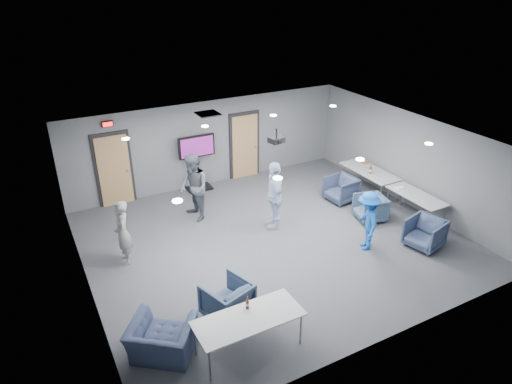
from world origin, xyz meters
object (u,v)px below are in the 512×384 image
person_b (194,188)px  person_c (274,195)px  chair_front_a (227,300)px  tv_stand (197,159)px  person_a (123,233)px  bottle_front (247,304)px  table_front_left (249,319)px  person_d (367,221)px  table_right_a (370,172)px  table_right_b (416,197)px  bottle_right (371,170)px  chair_right_b (370,208)px  chair_right_a (341,189)px  chair_right_c (425,233)px  projector (276,140)px

person_b → person_c: 2.20m
chair_front_a → tv_stand: size_ratio=0.49×
person_a → bottle_front: person_a is taller
person_a → table_front_left: 4.05m
person_d → person_b: bearing=-109.6°
table_right_a → table_front_left: (-6.26, -4.04, -0.00)m
table_right_b → person_b: bearing=61.6°
table_right_a → bottle_front: bearing=121.7°
table_right_b → chair_front_a: bearing=100.3°
bottle_right → table_front_left: bearing=-147.7°
chair_right_b → table_front_left: table_front_left is taller
person_a → chair_right_a: size_ratio=1.93×
table_front_left → bottle_front: 0.29m
table_right_a → tv_stand: (-4.53, 2.71, 0.31)m
person_c → chair_right_c: bearing=64.2°
person_a → bottle_right: bearing=98.4°
person_b → table_front_left: (-0.93, -5.02, -0.25)m
chair_front_a → table_front_left: bearing=70.5°
person_a → person_b: person_b is taller
projector → table_front_left: bearing=-137.8°
person_a → person_c: size_ratio=0.85×
table_right_b → tv_stand: (-4.53, 4.61, 0.32)m
person_a → table_front_left: (1.28, -3.84, -0.10)m
table_right_a → person_b: bearing=79.6°
bottle_right → tv_stand: (-4.39, 2.88, 0.16)m
person_b → chair_right_b: (4.23, -2.33, -0.59)m
person_d → chair_right_b: (1.06, 1.05, -0.41)m
chair_front_a → projector: (2.71, 2.75, 2.02)m
person_b → chair_front_a: bearing=-15.5°
person_d → chair_right_b: size_ratio=1.96×
person_b → chair_front_a: (-0.89, -4.02, -0.55)m
chair_front_a → bottle_front: (0.06, -0.76, 0.43)m
table_right_b → bottle_right: 1.74m
person_c → tv_stand: size_ratio=1.06×
chair_front_a → table_front_left: size_ratio=0.44×
table_right_b → tv_stand: tv_stand is taller
table_front_left → tv_stand: tv_stand is taller
chair_right_b → projector: (-2.42, 1.06, 2.05)m
table_right_b → projector: projector is taller
person_b → person_d: (3.17, -3.38, -0.18)m
chair_right_b → projector: size_ratio=1.93×
person_d → projector: 3.00m
chair_right_a → tv_stand: 4.45m
chair_right_b → bottle_front: bottle_front is taller
bottle_front → person_b: bearing=80.1°
person_a → person_d: 5.82m
person_b → bottle_front: bearing=-12.8°
person_a → bottle_front: (1.38, -3.60, 0.03)m
chair_right_a → table_front_left: size_ratio=0.42×
person_d → person_c: bearing=-116.5°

